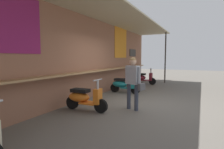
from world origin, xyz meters
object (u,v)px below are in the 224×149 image
(scooter_maroon, at_px, (143,78))
(scooter_orange, at_px, (84,98))
(shopper_with_handbag, at_px, (133,78))
(scooter_teal, at_px, (123,84))

(scooter_maroon, bearing_deg, scooter_orange, -92.15)
(scooter_maroon, height_order, shopper_with_handbag, shopper_with_handbag)
(scooter_teal, distance_m, shopper_with_handbag, 2.77)
(scooter_teal, bearing_deg, scooter_maroon, 91.33)
(scooter_orange, relative_size, shopper_with_handbag, 0.88)
(scooter_teal, bearing_deg, scooter_orange, -88.67)
(shopper_with_handbag, bearing_deg, scooter_orange, 136.09)
(scooter_orange, height_order, shopper_with_handbag, shopper_with_handbag)
(scooter_maroon, bearing_deg, scooter_teal, -92.15)
(scooter_orange, xyz_separation_m, scooter_maroon, (6.16, -0.00, 0.00))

